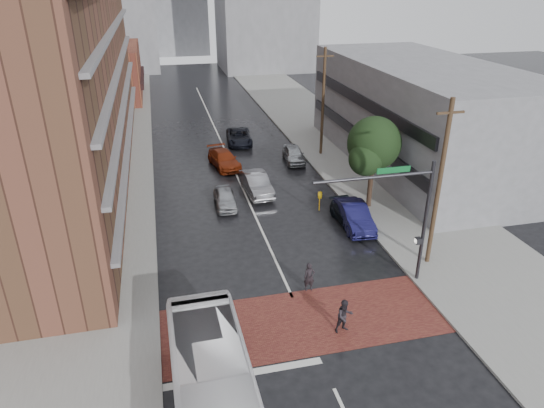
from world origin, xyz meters
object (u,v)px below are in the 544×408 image
car_travel_b (256,184)px  car_parked_far (294,154)px  pedestrian_a (309,277)px  car_travel_c (224,159)px  car_parked_near (354,216)px  car_parked_mid (349,215)px  suv_travel (239,137)px  car_travel_a (225,198)px  pedestrian_b (345,316)px

car_travel_b → car_parked_far: bearing=48.6°
pedestrian_a → car_travel_c: (-1.80, 19.93, -0.12)m
car_parked_near → car_parked_mid: bearing=106.1°
suv_travel → car_parked_far: bearing=-52.8°
car_travel_b → car_parked_mid: size_ratio=1.17×
car_travel_b → pedestrian_a: bearing=-93.4°
car_travel_b → car_parked_far: car_travel_b is taller
pedestrian_a → car_travel_a: size_ratio=0.43×
suv_travel → car_travel_a: bearing=-98.6°
car_parked_far → car_parked_mid: bearing=-83.1°
car_travel_b → car_travel_c: size_ratio=0.99×
car_travel_a → car_parked_mid: bearing=-28.5°
car_travel_b → car_travel_c: car_travel_b is taller
pedestrian_b → car_parked_mid: bearing=59.6°
pedestrian_b → car_parked_far: pedestrian_b is taller
suv_travel → car_parked_mid: (4.45, -19.18, -0.11)m
car_parked_far → suv_travel: bearing=126.9°
car_travel_c → car_parked_mid: bearing=-71.7°
car_travel_b → car_travel_c: 6.66m
pedestrian_b → car_parked_near: 11.06m
car_parked_far → car_travel_c: bearing=-176.5°
car_travel_a → car_parked_far: size_ratio=0.92×
pedestrian_a → pedestrian_b: pedestrian_b is taller
car_travel_b → car_travel_c: (-1.65, 6.46, -0.09)m
pedestrian_b → car_parked_near: (4.60, 10.06, -0.09)m
pedestrian_b → car_travel_c: pedestrian_b is taller
pedestrian_a → pedestrian_b: size_ratio=0.94×
car_travel_a → car_travel_b: bearing=34.9°
car_travel_c → car_parked_near: car_parked_near is taller
suv_travel → car_parked_far: (4.00, -6.41, -0.00)m
suv_travel → car_parked_mid: suv_travel is taller
car_travel_a → car_travel_c: (1.11, 8.27, 0.06)m
suv_travel → car_parked_mid: size_ratio=1.24×
car_travel_c → car_travel_a: bearing=-107.4°
pedestrian_b → car_travel_a: (-3.54, 15.30, -0.23)m
car_travel_a → car_parked_far: car_parked_far is taller
car_travel_c → car_parked_mid: 14.66m
car_travel_c → car_parked_far: (6.47, -0.16, -0.00)m
car_parked_near → car_parked_mid: (-0.12, 0.58, -0.19)m
car_travel_c → car_parked_far: size_ratio=1.18×
pedestrian_b → suv_travel: pedestrian_b is taller
car_parked_mid → car_parked_far: bearing=89.7°
pedestrian_a → car_parked_far: size_ratio=0.40×
car_travel_b → car_parked_near: car_travel_b is taller
car_parked_far → car_parked_near: bearing=-82.7°
suv_travel → car_parked_near: (4.56, -19.76, 0.08)m
suv_travel → car_parked_far: size_ratio=1.23×
pedestrian_a → suv_travel: bearing=90.9°
pedestrian_b → car_parked_mid: pedestrian_b is taller
pedestrian_a → suv_travel: 26.19m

